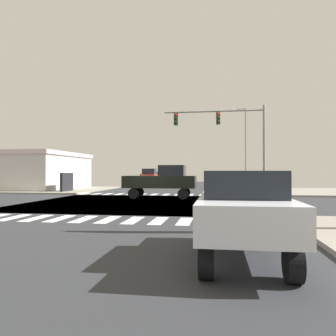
{
  "coord_description": "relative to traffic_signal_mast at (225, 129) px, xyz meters",
  "views": [
    {
      "loc": [
        4.48,
        -19.66,
        1.85
      ],
      "look_at": [
        -0.1,
        10.74,
        2.24
      ],
      "focal_mm": 35.25,
      "sensor_mm": 36.0,
      "label": 1
    }
  ],
  "objects": [
    {
      "name": "ground",
      "position": [
        -5.07,
        -6.87,
        -5.34
      ],
      "size": [
        90.0,
        90.0,
        0.05
      ],
      "color": "#2D2F33"
    },
    {
      "name": "sedan_nearside_1",
      "position": [
        -10.07,
        26.73,
        -4.19
      ],
      "size": [
        1.8,
        4.3,
        1.88
      ],
      "rotation": [
        0.0,
        0.0,
        3.14
      ],
      "color": "black",
      "rests_on": "ground"
    },
    {
      "name": "pickup_farside_1",
      "position": [
        -10.07,
        19.47,
        -4.02
      ],
      "size": [
        2.0,
        5.1,
        2.35
      ],
      "rotation": [
        0.0,
        0.0,
        3.14
      ],
      "color": "black",
      "rests_on": "ground"
    },
    {
      "name": "traffic_signal_mast",
      "position": [
        0.0,
        0.0,
        0.0
      ],
      "size": [
        8.0,
        0.55,
        7.13
      ],
      "color": "gray",
      "rests_on": "ground"
    },
    {
      "name": "sedan_crossing_2",
      "position": [
        -0.07,
        -19.32,
        -4.19
      ],
      "size": [
        1.8,
        4.3,
        1.88
      ],
      "color": "black",
      "rests_on": "ground"
    },
    {
      "name": "street_lamp",
      "position": [
        2.48,
        13.28,
        0.23
      ],
      "size": [
        1.78,
        0.32,
        9.44
      ],
      "color": "gray",
      "rests_on": "ground"
    },
    {
      "name": "bank_building",
      "position": [
        -23.5,
        5.93,
        -3.35
      ],
      "size": [
        17.56,
        10.92,
        3.91
      ],
      "color": "silver",
      "rests_on": "ground"
    },
    {
      "name": "crosswalk_far",
      "position": [
        -5.32,
        0.43,
        -5.31
      ],
      "size": [
        13.5,
        2.0,
        0.01
      ],
      "color": "white",
      "rests_on": "ground"
    },
    {
      "name": "pickup_leading_2",
      "position": [
        -4.48,
        -3.37,
        -4.02
      ],
      "size": [
        5.1,
        2.0,
        2.35
      ],
      "rotation": [
        0.0,
        0.0,
        4.71
      ],
      "color": "black",
      "rests_on": "ground"
    },
    {
      "name": "crosswalk_near",
      "position": [
        -5.32,
        -14.17,
        -5.31
      ],
      "size": [
        13.5,
        2.0,
        0.01
      ],
      "color": "white",
      "rests_on": "ground"
    },
    {
      "name": "sidewalk_corner_nw",
      "position": [
        -18.07,
        5.13,
        -5.24
      ],
      "size": [
        12.0,
        12.0,
        0.14
      ],
      "color": "gray",
      "rests_on": "ground"
    },
    {
      "name": "sidewalk_corner_ne",
      "position": [
        7.93,
        5.13,
        -5.24
      ],
      "size": [
        12.0,
        12.0,
        0.14
      ],
      "color": "gray",
      "rests_on": "ground"
    }
  ]
}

